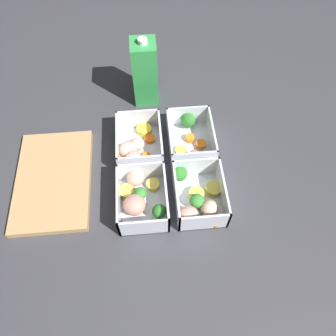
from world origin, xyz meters
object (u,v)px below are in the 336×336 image
(container_near_left, at_px, (197,198))
(container_far_right, at_px, (137,146))
(container_near_right, at_px, (191,139))
(container_far_left, at_px, (140,197))
(juice_carton, at_px, (145,73))

(container_near_left, bearing_deg, container_far_right, 39.72)
(container_near_right, bearing_deg, container_far_left, 138.96)
(container_near_left, height_order, juice_carton, juice_carton)
(juice_carton, bearing_deg, container_far_left, 174.54)
(container_near_left, distance_m, container_far_left, 0.13)
(container_near_right, distance_m, juice_carton, 0.22)
(container_near_right, height_order, container_far_left, same)
(container_far_left, distance_m, container_far_right, 0.15)
(container_near_left, relative_size, juice_carton, 0.78)
(container_near_left, xyz_separation_m, container_near_right, (0.17, -0.01, -0.00))
(container_far_left, xyz_separation_m, juice_carton, (0.34, -0.03, 0.07))
(container_far_right, bearing_deg, juice_carton, -10.55)
(container_far_left, bearing_deg, container_near_left, -96.04)
(container_near_right, height_order, container_far_right, same)
(container_near_right, relative_size, container_far_left, 0.95)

